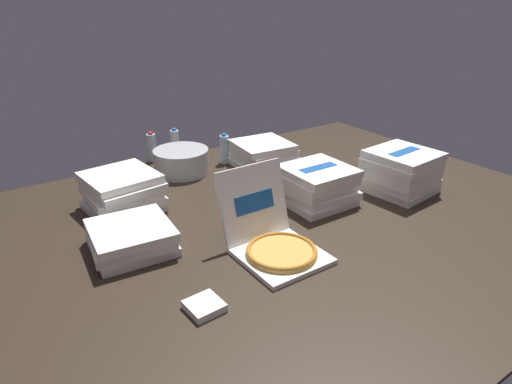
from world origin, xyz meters
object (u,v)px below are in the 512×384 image
object	(u,v)px
pizza_stack_right_near	(316,185)
napkin_pile	(204,306)
pizza_stack_center_near	(131,238)
ice_bucket	(181,161)
pizza_stack_right_far	(263,154)
pizza_stack_left_near	(122,192)
water_bottle_0	(224,149)
water_bottle_1	(175,143)
pizza_stack_right_mid	(400,172)
water_bottle_2	(152,147)
open_pizza_box	(274,240)

from	to	relation	value
pizza_stack_right_near	napkin_pile	distance (m)	1.06
pizza_stack_center_near	ice_bucket	distance (m)	0.95
pizza_stack_right_far	pizza_stack_center_near	bearing A→B (deg)	-154.02
pizza_stack_center_near	napkin_pile	bearing A→B (deg)	-83.01
pizza_stack_left_near	water_bottle_0	world-z (taller)	water_bottle_0
water_bottle_0	water_bottle_1	xyz separation A→B (m)	(-0.22, 0.30, 0.00)
water_bottle_1	pizza_stack_right_near	bearing A→B (deg)	-74.47
pizza_stack_right_mid	water_bottle_1	world-z (taller)	pizza_stack_right_mid
water_bottle_2	water_bottle_0	bearing A→B (deg)	-38.58
pizza_stack_center_near	pizza_stack_right_near	world-z (taller)	pizza_stack_right_near
pizza_stack_right_far	water_bottle_2	world-z (taller)	water_bottle_2
pizza_stack_right_mid	napkin_pile	distance (m)	1.48
open_pizza_box	pizza_stack_right_mid	bearing A→B (deg)	7.40
ice_bucket	napkin_pile	xyz separation A→B (m)	(-0.54, -1.29, -0.06)
ice_bucket	napkin_pile	bearing A→B (deg)	-112.60
open_pizza_box	pizza_stack_right_near	xyz separation A→B (m)	(0.51, 0.30, 0.03)
pizza_stack_right_near	ice_bucket	world-z (taller)	pizza_stack_right_near
open_pizza_box	pizza_stack_right_mid	world-z (taller)	open_pizza_box
pizza_stack_center_near	pizza_stack_right_far	distance (m)	1.23
water_bottle_0	ice_bucket	bearing A→B (deg)	179.92
pizza_stack_right_far	water_bottle_2	distance (m)	0.77
pizza_stack_right_near	water_bottle_2	size ratio (longest dim) A/B	1.87
pizza_stack_right_far	pizza_stack_right_mid	bearing A→B (deg)	-62.96
pizza_stack_left_near	ice_bucket	distance (m)	0.59
pizza_stack_right_mid	water_bottle_0	xyz separation A→B (m)	(-0.59, 0.99, -0.02)
pizza_stack_right_near	water_bottle_1	bearing A→B (deg)	105.53
pizza_stack_right_near	pizza_stack_right_far	bearing A→B (deg)	81.91
napkin_pile	pizza_stack_left_near	bearing A→B (deg)	87.44
water_bottle_0	pizza_stack_right_far	bearing A→B (deg)	-46.74
pizza_stack_left_near	ice_bucket	size ratio (longest dim) A/B	1.14
water_bottle_2	pizza_stack_right_near	bearing A→B (deg)	-66.88
pizza_stack_right_mid	ice_bucket	distance (m)	1.35
water_bottle_0	water_bottle_2	distance (m)	0.50
napkin_pile	water_bottle_0	bearing A→B (deg)	56.41
open_pizza_box	pizza_stack_left_near	xyz separation A→B (m)	(-0.40, 0.80, 0.03)
open_pizza_box	pizza_stack_right_mid	size ratio (longest dim) A/B	1.13
napkin_pile	open_pizza_box	bearing A→B (deg)	20.95
pizza_stack_right_near	ice_bucket	distance (m)	0.92
pizza_stack_right_near	water_bottle_0	distance (m)	0.83
water_bottle_1	pizza_stack_right_mid	bearing A→B (deg)	-57.99
pizza_stack_right_far	ice_bucket	size ratio (longest dim) A/B	1.11
water_bottle_0	napkin_pile	size ratio (longest dim) A/B	1.64
pizza_stack_center_near	pizza_stack_right_near	size ratio (longest dim) A/B	1.01
pizza_stack_right_mid	open_pizza_box	bearing A→B (deg)	-172.60
water_bottle_2	water_bottle_1	bearing A→B (deg)	-2.88
pizza_stack_right_near	napkin_pile	bearing A→B (deg)	-153.89
pizza_stack_right_near	pizza_stack_right_mid	bearing A→B (deg)	-18.58
water_bottle_1	napkin_pile	distance (m)	1.72
open_pizza_box	water_bottle_2	bearing A→B (deg)	89.07
open_pizza_box	pizza_stack_center_near	distance (m)	0.64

